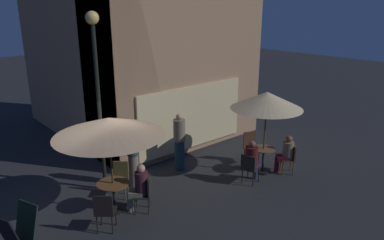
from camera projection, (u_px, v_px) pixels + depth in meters
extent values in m
plane|color=#27282B|center=(86.00, 204.00, 9.35)|extent=(60.00, 60.00, 0.00)
cube|color=tan|center=(178.00, 13.00, 12.22)|extent=(6.22, 2.09, 9.13)
cube|color=tan|center=(84.00, 12.00, 12.90)|extent=(2.09, 7.59, 9.13)
cube|color=beige|center=(193.00, 117.00, 12.25)|extent=(4.35, 0.08, 2.10)
cylinder|color=black|center=(100.00, 112.00, 9.41)|extent=(0.10, 0.10, 4.45)
sphere|color=#FBD267|center=(92.00, 18.00, 8.70)|extent=(0.32, 0.32, 0.32)
cube|color=black|center=(26.00, 227.00, 7.49)|extent=(0.49, 0.63, 1.00)
cube|color=black|center=(10.00, 237.00, 7.19)|extent=(0.49, 0.63, 1.00)
cylinder|color=black|center=(262.00, 172.00, 11.06)|extent=(0.40, 0.40, 0.03)
cylinder|color=black|center=(263.00, 161.00, 10.95)|extent=(0.06, 0.06, 0.76)
cylinder|color=brown|center=(264.00, 149.00, 10.83)|extent=(0.67, 0.67, 0.03)
cylinder|color=black|center=(115.00, 211.00, 9.01)|extent=(0.40, 0.40, 0.03)
cylinder|color=black|center=(114.00, 198.00, 8.90)|extent=(0.06, 0.06, 0.74)
cylinder|color=brown|center=(113.00, 184.00, 8.78)|extent=(0.78, 0.78, 0.03)
cylinder|color=black|center=(262.00, 172.00, 11.06)|extent=(0.36, 0.36, 0.06)
cylinder|color=#473E2A|center=(265.00, 134.00, 10.70)|extent=(0.05, 0.05, 2.45)
cone|color=beige|center=(267.00, 100.00, 10.38)|extent=(2.06, 2.06, 0.49)
cylinder|color=black|center=(115.00, 210.00, 9.00)|extent=(0.36, 0.36, 0.06)
cylinder|color=#4A321D|center=(112.00, 167.00, 8.65)|extent=(0.05, 0.05, 2.36)
cone|color=tan|center=(109.00, 127.00, 8.34)|extent=(2.56, 2.56, 0.43)
cylinder|color=#523120|center=(259.00, 158.00, 11.52)|extent=(0.03, 0.03, 0.48)
cylinder|color=#523120|center=(249.00, 159.00, 11.42)|extent=(0.03, 0.03, 0.48)
cylinder|color=#523120|center=(254.00, 154.00, 11.82)|extent=(0.03, 0.03, 0.48)
cylinder|color=#523120|center=(244.00, 155.00, 11.72)|extent=(0.03, 0.03, 0.48)
cube|color=#523120|center=(252.00, 149.00, 11.54)|extent=(0.54, 0.54, 0.04)
cube|color=#523120|center=(250.00, 139.00, 11.63)|extent=(0.40, 0.19, 0.50)
cylinder|color=black|center=(248.00, 172.00, 10.62)|extent=(0.03, 0.03, 0.45)
cylinder|color=black|center=(259.00, 175.00, 10.43)|extent=(0.03, 0.03, 0.45)
cylinder|color=black|center=(242.00, 176.00, 10.35)|extent=(0.03, 0.03, 0.45)
cylinder|color=black|center=(253.00, 179.00, 10.16)|extent=(0.03, 0.03, 0.45)
cube|color=black|center=(251.00, 167.00, 10.32)|extent=(0.52, 0.52, 0.04)
cube|color=black|center=(248.00, 163.00, 10.10)|extent=(0.14, 0.43, 0.40)
cylinder|color=brown|center=(283.00, 168.00, 10.85)|extent=(0.03, 0.03, 0.43)
cylinder|color=brown|center=(281.00, 164.00, 11.14)|extent=(0.03, 0.03, 0.43)
cylinder|color=brown|center=(293.00, 169.00, 10.84)|extent=(0.03, 0.03, 0.43)
cylinder|color=brown|center=(291.00, 164.00, 11.13)|extent=(0.03, 0.03, 0.43)
cube|color=brown|center=(287.00, 159.00, 10.92)|extent=(0.54, 0.54, 0.04)
cube|color=brown|center=(294.00, 152.00, 10.84)|extent=(0.29, 0.31, 0.43)
cylinder|color=brown|center=(125.00, 193.00, 9.46)|extent=(0.03, 0.03, 0.43)
cylinder|color=brown|center=(113.00, 192.00, 9.47)|extent=(0.03, 0.03, 0.43)
cylinder|color=brown|center=(128.00, 187.00, 9.75)|extent=(0.03, 0.03, 0.43)
cylinder|color=brown|center=(116.00, 187.00, 9.76)|extent=(0.03, 0.03, 0.43)
cube|color=brown|center=(120.00, 182.00, 9.54)|extent=(0.55, 0.55, 0.04)
cube|color=brown|center=(121.00, 170.00, 9.63)|extent=(0.31, 0.29, 0.48)
cylinder|color=black|center=(101.00, 216.00, 8.39)|extent=(0.03, 0.03, 0.46)
cylinder|color=black|center=(116.00, 217.00, 8.38)|extent=(0.03, 0.03, 0.46)
cylinder|color=black|center=(97.00, 225.00, 8.07)|extent=(0.03, 0.03, 0.46)
cylinder|color=black|center=(112.00, 225.00, 8.06)|extent=(0.03, 0.03, 0.46)
cube|color=black|center=(106.00, 211.00, 8.15)|extent=(0.60, 0.60, 0.04)
cube|color=black|center=(103.00, 206.00, 7.89)|extent=(0.34, 0.32, 0.46)
cylinder|color=#252620|center=(135.00, 207.00, 8.81)|extent=(0.03, 0.03, 0.42)
cylinder|color=#252620|center=(137.00, 200.00, 9.11)|extent=(0.03, 0.03, 0.42)
cylinder|color=#252620|center=(148.00, 207.00, 8.82)|extent=(0.03, 0.03, 0.42)
cylinder|color=#252620|center=(149.00, 200.00, 9.12)|extent=(0.03, 0.03, 0.42)
cube|color=#252620|center=(142.00, 195.00, 8.90)|extent=(0.56, 0.56, 0.04)
cube|color=#252620|center=(149.00, 186.00, 8.83)|extent=(0.28, 0.33, 0.47)
cube|color=#262548|center=(253.00, 165.00, 10.42)|extent=(0.43, 0.43, 0.14)
cylinder|color=#262548|center=(255.00, 171.00, 10.62)|extent=(0.14, 0.14, 0.49)
cylinder|color=#451416|center=(251.00, 157.00, 10.22)|extent=(0.35, 0.35, 0.60)
sphere|color=brown|center=(252.00, 144.00, 10.10)|extent=(0.19, 0.19, 0.19)
cube|color=#44141C|center=(283.00, 158.00, 10.91)|extent=(0.48, 0.48, 0.14)
cylinder|color=#44141C|center=(277.00, 165.00, 10.98)|extent=(0.14, 0.14, 0.49)
cylinder|color=#836853|center=(288.00, 150.00, 10.83)|extent=(0.32, 0.32, 0.51)
sphere|color=brown|center=(289.00, 139.00, 10.72)|extent=(0.20, 0.20, 0.20)
cube|color=slate|center=(136.00, 193.00, 8.88)|extent=(0.48, 0.48, 0.14)
cylinder|color=slate|center=(130.00, 202.00, 8.95)|extent=(0.14, 0.14, 0.49)
cylinder|color=#442027|center=(142.00, 183.00, 8.80)|extent=(0.32, 0.32, 0.56)
sphere|color=tan|center=(141.00, 169.00, 8.68)|extent=(0.21, 0.21, 0.21)
cylinder|color=gray|center=(134.00, 170.00, 10.18)|extent=(0.28, 0.28, 0.92)
cylinder|color=#264C3C|center=(132.00, 143.00, 9.94)|extent=(0.33, 0.33, 0.67)
sphere|color=tan|center=(132.00, 128.00, 9.81)|extent=(0.20, 0.20, 0.20)
cylinder|color=#1F3546|center=(180.00, 155.00, 11.19)|extent=(0.30, 0.30, 0.93)
cylinder|color=#7E6C56|center=(179.00, 130.00, 10.95)|extent=(0.36, 0.36, 0.66)
sphere|color=tan|center=(179.00, 117.00, 10.82)|extent=(0.19, 0.19, 0.19)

